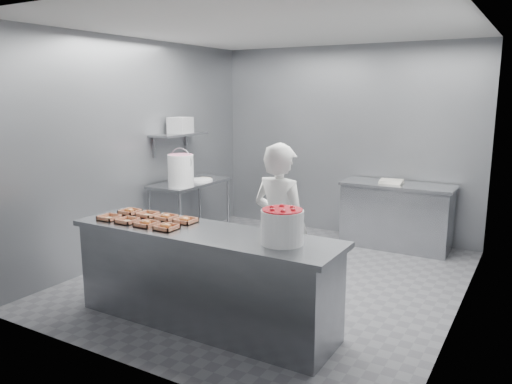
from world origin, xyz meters
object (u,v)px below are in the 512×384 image
(service_counter, at_px, (204,277))
(tray_5, at_px, (148,214))
(tray_6, at_px, (166,217))
(tray_4, at_px, (130,211))
(tray_3, at_px, (166,227))
(glaze_bucket, at_px, (181,170))
(appliance, at_px, (180,125))
(tray_7, at_px, (186,220))
(prep_table, at_px, (191,203))
(back_counter, at_px, (396,215))
(tray_0, at_px, (110,217))
(tray_2, at_px, (146,223))
(worker, at_px, (280,229))
(strawberry_tub, at_px, (282,225))

(service_counter, height_order, tray_5, tray_5)
(tray_6, bearing_deg, tray_4, 180.00)
(tray_3, xyz_separation_m, glaze_bucket, (-1.20, 1.72, 0.20))
(appliance, bearing_deg, tray_4, -71.78)
(tray_5, bearing_deg, tray_7, -0.00)
(tray_5, height_order, tray_6, tray_6)
(prep_table, distance_m, back_counter, 2.87)
(tray_0, bearing_deg, tray_7, 21.29)
(tray_3, xyz_separation_m, tray_4, (-0.72, 0.28, 0.00))
(tray_0, relative_size, tray_2, 1.00)
(tray_0, height_order, appliance, appliance)
(tray_0, xyz_separation_m, tray_2, (0.48, -0.00, 0.00))
(back_counter, xyz_separation_m, tray_4, (-1.93, -3.11, 0.47))
(back_counter, distance_m, tray_6, 3.46)
(back_counter, height_order, worker, worker)
(back_counter, distance_m, strawberry_tub, 3.31)
(back_counter, height_order, tray_2, tray_2)
(service_counter, distance_m, tray_0, 1.13)
(tray_7, bearing_deg, worker, 30.66)
(prep_table, height_order, strawberry_tub, strawberry_tub)
(tray_3, xyz_separation_m, worker, (0.78, 0.74, -0.09))
(prep_table, xyz_separation_m, tray_3, (1.34, -2.09, 0.33))
(tray_7, bearing_deg, tray_2, -130.66)
(glaze_bucket, bearing_deg, appliance, 127.65)
(back_counter, xyz_separation_m, strawberry_tub, (-0.10, -3.25, 0.60))
(tray_6, bearing_deg, tray_7, 0.00)
(worker, bearing_deg, glaze_bucket, -15.61)
(tray_5, relative_size, tray_6, 1.00)
(prep_table, xyz_separation_m, back_counter, (2.55, 1.30, -0.14))
(tray_6, bearing_deg, strawberry_tub, -5.85)
(tray_0, bearing_deg, tray_3, -0.00)
(tray_4, distance_m, appliance, 2.14)
(service_counter, relative_size, back_counter, 1.73)
(tray_0, distance_m, strawberry_tub, 1.83)
(tray_7, bearing_deg, appliance, 129.41)
(tray_0, xyz_separation_m, tray_7, (0.72, 0.28, 0.00))
(prep_table, xyz_separation_m, tray_5, (0.87, -1.81, 0.33))
(tray_3, relative_size, tray_4, 1.00)
(tray_5, xyz_separation_m, tray_7, (0.48, -0.00, 0.00))
(back_counter, relative_size, strawberry_tub, 4.27)
(service_counter, xyz_separation_m, tray_7, (-0.31, 0.14, 0.47))
(tray_7, distance_m, glaze_bucket, 1.89)
(tray_2, distance_m, glaze_bucket, 1.98)
(tray_0, xyz_separation_m, tray_3, (0.72, -0.00, 0.00))
(back_counter, height_order, strawberry_tub, strawberry_tub)
(tray_7, relative_size, strawberry_tub, 0.53)
(back_counter, relative_size, glaze_bucket, 2.90)
(prep_table, distance_m, tray_3, 2.51)
(tray_2, distance_m, appliance, 2.59)
(prep_table, xyz_separation_m, tray_7, (1.34, -1.81, 0.33))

